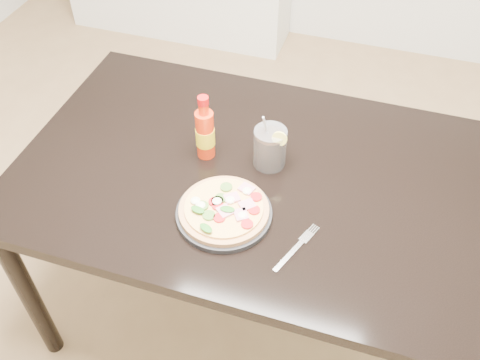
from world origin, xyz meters
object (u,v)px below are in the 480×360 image
(pizza, at_px, (224,209))
(hot_sauce_bottle, at_px, (205,133))
(dining_table, at_px, (252,190))
(fork, at_px, (298,246))
(plate, at_px, (224,213))
(cola_cup, at_px, (270,148))

(pizza, relative_size, hot_sauce_bottle, 1.14)
(dining_table, relative_size, fork, 7.73)
(plate, bearing_deg, cola_cup, 75.34)
(cola_cup, distance_m, fork, 0.33)
(cola_cup, bearing_deg, pizza, -104.51)
(hot_sauce_bottle, bearing_deg, plate, -58.57)
(fork, bearing_deg, cola_cup, 140.74)
(dining_table, xyz_separation_m, fork, (0.19, -0.23, 0.09))
(pizza, relative_size, cola_cup, 1.32)
(cola_cup, bearing_deg, fork, -61.00)
(pizza, xyz_separation_m, cola_cup, (0.06, 0.24, 0.03))
(fork, bearing_deg, pizza, -169.89)
(plate, bearing_deg, pizza, 43.80)
(cola_cup, height_order, fork, cola_cup)
(pizza, distance_m, cola_cup, 0.25)
(plate, distance_m, pizza, 0.02)
(pizza, distance_m, hot_sauce_bottle, 0.26)
(dining_table, bearing_deg, hot_sauce_bottle, 170.33)
(plate, bearing_deg, dining_table, 82.77)
(dining_table, height_order, cola_cup, cola_cup)
(hot_sauce_bottle, relative_size, fork, 1.19)
(cola_cup, relative_size, fork, 1.03)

